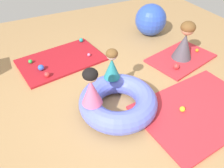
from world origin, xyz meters
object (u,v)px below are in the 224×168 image
(play_ball_orange, at_px, (197,50))
(play_ball_blue, at_px, (41,68))
(play_ball_pink, at_px, (89,55))
(exercise_ball_large, at_px, (151,20))
(play_ball_yellow, at_px, (182,109))
(play_ball_teal, at_px, (81,40))
(play_ball_green, at_px, (30,61))
(child_in_teal, at_px, (112,64))
(play_ball_red, at_px, (176,66))
(child_in_pink, at_px, (91,87))
(play_ball_red_second, at_px, (47,75))
(adult_seated, at_px, (185,41))
(inflatable_cushion, at_px, (118,102))

(play_ball_orange, distance_m, play_ball_blue, 3.04)
(play_ball_pink, height_order, exercise_ball_large, exercise_ball_large)
(play_ball_yellow, height_order, play_ball_teal, play_ball_teal)
(play_ball_yellow, bearing_deg, play_ball_green, 127.73)
(play_ball_green, bearing_deg, play_ball_pink, -13.66)
(play_ball_orange, xyz_separation_m, play_ball_yellow, (-1.35, -1.16, 0.01))
(play_ball_orange, distance_m, play_ball_green, 3.25)
(child_in_teal, height_order, play_ball_orange, child_in_teal)
(child_in_teal, bearing_deg, play_ball_teal, 22.22)
(play_ball_red, distance_m, exercise_ball_large, 1.49)
(play_ball_pink, distance_m, exercise_ball_large, 1.68)
(play_ball_teal, bearing_deg, play_ball_green, -162.80)
(child_in_pink, bearing_deg, play_ball_red_second, 59.92)
(play_ball_blue, xyz_separation_m, exercise_ball_large, (2.56, 0.38, 0.25))
(play_ball_orange, xyz_separation_m, play_ball_pink, (-2.01, 0.81, -0.00))
(play_ball_pink, bearing_deg, play_ball_yellow, -71.56)
(play_ball_blue, height_order, play_ball_green, play_ball_blue)
(adult_seated, height_order, play_ball_yellow, adult_seated)
(play_ball_yellow, relative_size, play_ball_green, 1.05)
(play_ball_teal, bearing_deg, play_ball_red_second, -136.39)
(child_in_pink, distance_m, play_ball_pink, 1.65)
(adult_seated, distance_m, exercise_ball_large, 1.17)
(child_in_teal, bearing_deg, play_ball_orange, -55.64)
(child_in_pink, distance_m, play_ball_blue, 1.56)
(play_ball_yellow, bearing_deg, play_ball_pink, 108.44)
(child_in_teal, bearing_deg, play_ball_green, 62.57)
(play_ball_blue, distance_m, play_ball_red_second, 0.25)
(inflatable_cushion, xyz_separation_m, play_ball_pink, (0.14, 1.49, -0.08))
(play_ball_orange, distance_m, play_ball_pink, 2.17)
(inflatable_cushion, relative_size, play_ball_green, 14.88)
(child_in_teal, bearing_deg, child_in_pink, 153.99)
(child_in_teal, distance_m, play_ball_red, 1.38)
(child_in_pink, relative_size, play_ball_green, 7.11)
(play_ball_green, bearing_deg, play_ball_yellow, -52.27)
(adult_seated, xyz_separation_m, play_ball_green, (-2.65, 1.09, -0.32))
(play_ball_orange, bearing_deg, play_ball_blue, 165.61)
(child_in_pink, height_order, play_ball_pink, child_in_pink)
(inflatable_cushion, bearing_deg, adult_seated, 20.79)
(child_in_pink, bearing_deg, play_ball_teal, 27.28)
(inflatable_cushion, bearing_deg, child_in_teal, 77.06)
(play_ball_blue, bearing_deg, play_ball_orange, -14.39)
(play_ball_red, relative_size, play_ball_orange, 1.57)
(child_in_teal, relative_size, play_ball_red_second, 5.07)
(child_in_teal, bearing_deg, play_ball_red, -63.20)
(play_ball_teal, bearing_deg, adult_seated, -43.46)
(play_ball_yellow, bearing_deg, play_ball_blue, 129.75)
(child_in_teal, distance_m, child_in_pink, 0.61)
(play_ball_red_second, relative_size, exercise_ball_large, 0.14)
(child_in_teal, bearing_deg, play_ball_red_second, 71.76)
(child_in_teal, distance_m, play_ball_green, 1.77)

